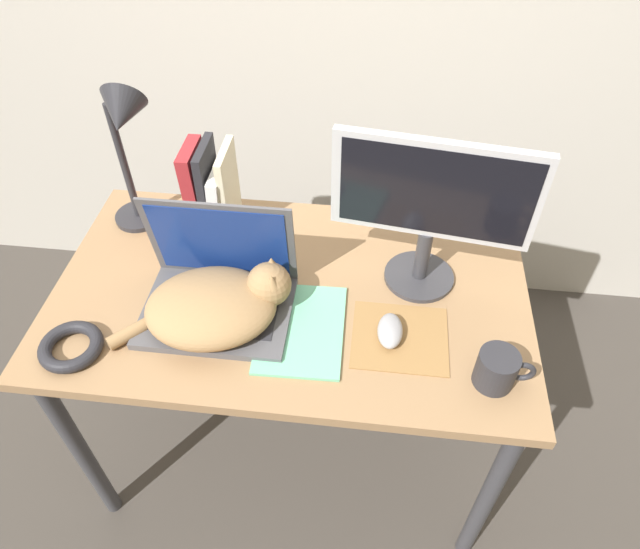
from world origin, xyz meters
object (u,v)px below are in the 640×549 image
object	(u,v)px
notepad	(301,329)
mug	(498,369)
computer_mouse	(390,331)
book_row	(212,190)
laptop	(218,290)
desk_lamp	(124,138)
cat	(218,304)
external_monitor	(432,205)
cable_coil	(71,347)

from	to	relation	value
notepad	mug	distance (m)	0.44
computer_mouse	book_row	xyz separation A→B (m)	(-0.49, 0.34, 0.09)
notepad	mug	xyz separation A→B (m)	(0.43, -0.09, 0.04)
laptop	desk_lamp	distance (m)	0.44
cat	laptop	bearing A→B (deg)	103.70
external_monitor	computer_mouse	size ratio (longest dim) A/B	4.52
computer_mouse	desk_lamp	world-z (taller)	desk_lamp
laptop	cat	distance (m)	0.05
cat	external_monitor	world-z (taller)	external_monitor
laptop	computer_mouse	world-z (taller)	laptop
cat	computer_mouse	bearing A→B (deg)	-0.74
laptop	notepad	distance (m)	0.22
cable_coil	notepad	bearing A→B (deg)	13.31
book_row	notepad	size ratio (longest dim) A/B	0.90
book_row	cable_coil	world-z (taller)	book_row
external_monitor	desk_lamp	distance (m)	0.75
laptop	cat	world-z (taller)	laptop
book_row	notepad	bearing A→B (deg)	-50.69
book_row	mug	xyz separation A→B (m)	(0.71, -0.44, -0.07)
computer_mouse	notepad	world-z (taller)	computer_mouse
cat	desk_lamp	distance (m)	0.47
mug	cable_coil	bearing A→B (deg)	-178.32
computer_mouse	mug	xyz separation A→B (m)	(0.23, -0.09, 0.02)
desk_lamp	mug	distance (m)	1.01
notepad	desk_lamp	bearing A→B (deg)	146.06
book_row	cable_coil	size ratio (longest dim) A/B	1.76
cat	external_monitor	size ratio (longest dim) A/B	0.88
computer_mouse	cable_coil	size ratio (longest dim) A/B	0.71
cat	cable_coil	bearing A→B (deg)	-157.63
laptop	desk_lamp	xyz separation A→B (m)	(-0.27, 0.26, 0.23)
laptop	mug	world-z (taller)	laptop
notepad	mug	bearing A→B (deg)	-12.01
laptop	notepad	world-z (taller)	laptop
cat	desk_lamp	bearing A→B (deg)	132.08
computer_mouse	notepad	distance (m)	0.20
cable_coil	mug	bearing A→B (deg)	1.68
external_monitor	mug	bearing A→B (deg)	-61.56
book_row	computer_mouse	bearing A→B (deg)	-35.19
external_monitor	laptop	bearing A→B (deg)	-163.05
external_monitor	book_row	bearing A→B (deg)	165.08
cable_coil	external_monitor	bearing A→B (deg)	22.40
cable_coil	notepad	distance (m)	0.51
computer_mouse	notepad	bearing A→B (deg)	-179.00
external_monitor	computer_mouse	xyz separation A→B (m)	(-0.07, -0.20, -0.21)
cable_coil	mug	distance (m)	0.93
cat	book_row	bearing A→B (deg)	105.30
laptop	computer_mouse	distance (m)	0.41
cable_coil	book_row	bearing A→B (deg)	65.14
cat	book_row	distance (m)	0.36
book_row	desk_lamp	size ratio (longest dim) A/B	0.59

